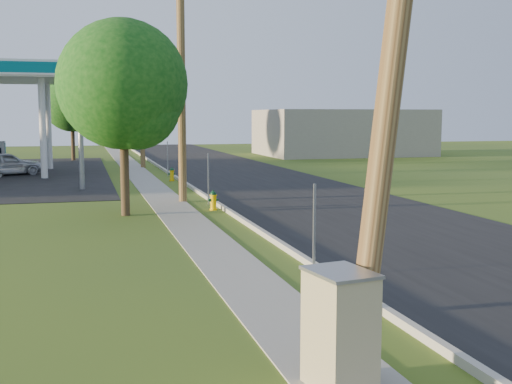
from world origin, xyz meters
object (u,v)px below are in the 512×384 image
at_px(tree_verge, 126,90).
at_px(tree_lot, 73,106).
at_px(hydrant_near, 353,296).
at_px(hydrant_mid, 213,200).
at_px(hydrant_far, 172,174).
at_px(price_pylon, 79,72).
at_px(utility_pole_near, 399,3).
at_px(utility_pole_far, 141,95).
at_px(car_silver, 5,164).
at_px(utility_pole_mid, 181,77).
at_px(utility_cabinet, 340,331).

distance_m(tree_verge, tree_lot, 29.62).
bearing_deg(hydrant_near, hydrant_mid, 89.15).
distance_m(tree_verge, hydrant_far, 12.63).
xyz_separation_m(price_pylon, hydrant_far, (4.61, 2.96, -5.07)).
bearing_deg(hydrant_far, utility_pole_near, -91.54).
relative_size(utility_pole_far, price_pylon, 1.39).
bearing_deg(tree_lot, price_pylon, -88.58).
bearing_deg(car_silver, utility_pole_mid, -173.06).
relative_size(tree_verge, utility_cabinet, 4.37).
relative_size(hydrant_mid, utility_cabinet, 0.48).
relative_size(tree_lot, hydrant_near, 8.91).
distance_m(utility_pole_near, hydrant_near, 5.08).
height_order(utility_pole_near, price_pylon, utility_pole_near).
distance_m(utility_pole_mid, car_silver, 16.85).
distance_m(hydrant_mid, hydrant_far, 11.05).
distance_m(utility_pole_far, hydrant_near, 33.88).
height_order(utility_pole_far, hydrant_mid, utility_pole_far).
relative_size(utility_pole_near, tree_verge, 1.41).
height_order(utility_pole_far, tree_verge, utility_pole_far).
xyz_separation_m(hydrant_far, utility_cabinet, (-1.56, -26.76, 0.41)).
xyz_separation_m(hydrant_near, utility_cabinet, (-1.38, -2.71, 0.41)).
bearing_deg(price_pylon, hydrant_mid, -60.23).
bearing_deg(utility_cabinet, hydrant_mid, 84.27).
bearing_deg(utility_pole_far, hydrant_mid, -87.98).
bearing_deg(utility_cabinet, tree_lot, 94.56).
height_order(utility_pole_mid, utility_pole_far, utility_pole_mid).
relative_size(utility_pole_mid, utility_pole_far, 1.03).
xyz_separation_m(utility_pole_mid, tree_verge, (-2.37, -3.13, -0.64)).
bearing_deg(utility_pole_far, tree_verge, -96.40).
bearing_deg(utility_pole_far, price_pylon, -107.33).
distance_m(utility_pole_near, hydrant_far, 26.84).
bearing_deg(utility_pole_mid, price_pylon, 125.34).
distance_m(price_pylon, hydrant_far, 7.47).
bearing_deg(utility_pole_far, tree_lot, 117.66).
xyz_separation_m(utility_pole_far, car_silver, (-8.16, -3.89, -4.11)).
bearing_deg(hydrant_mid, utility_pole_mid, 105.67).
xyz_separation_m(hydrant_mid, utility_cabinet, (-1.58, -15.71, 0.41)).
xyz_separation_m(hydrant_near, hydrant_mid, (0.19, 13.00, -0.00)).
height_order(hydrant_near, utility_cabinet, utility_cabinet).
height_order(tree_lot, hydrant_mid, tree_lot).
height_order(price_pylon, car_silver, price_pylon).
xyz_separation_m(utility_pole_near, tree_lot, (-4.42, 44.43, -0.57)).
bearing_deg(hydrant_far, hydrant_mid, -89.94).
bearing_deg(tree_verge, price_pylon, 100.07).
distance_m(price_pylon, hydrant_mid, 10.61).
bearing_deg(hydrant_far, car_silver, 147.55).
height_order(utility_pole_mid, hydrant_far, utility_pole_mid).
xyz_separation_m(price_pylon, tree_lot, (-0.52, 20.93, -1.20)).
xyz_separation_m(hydrant_near, hydrant_far, (0.18, 24.05, -0.00)).
xyz_separation_m(utility_pole_far, hydrant_far, (0.71, -9.54, -4.44)).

